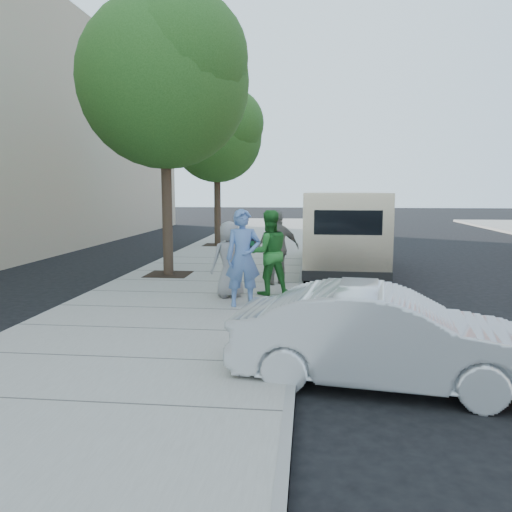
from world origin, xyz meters
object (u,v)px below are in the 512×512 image
object	(u,v)px
person_striped_polo	(278,248)
parking_meter	(249,256)
tree_far	(218,133)
person_officer	(243,258)
person_green_shirt	(269,252)
person_gray_shirt	(230,259)
sedan	(383,337)
tree_near	(166,76)
van	(342,230)

from	to	relation	value
person_striped_polo	parking_meter	bearing A→B (deg)	56.75
tree_far	person_officer	world-z (taller)	tree_far
person_green_shirt	parking_meter	bearing A→B (deg)	49.34
parking_meter	person_gray_shirt	bearing A→B (deg)	138.97
person_striped_polo	sedan	bearing A→B (deg)	85.40
tree_far	sedan	bearing A→B (deg)	-71.79
parking_meter	person_gray_shirt	distance (m)	0.76
sedan	person_gray_shirt	bearing A→B (deg)	39.32
person_striped_polo	person_officer	bearing A→B (deg)	56.16
tree_near	parking_meter	distance (m)	6.09
tree_far	tree_near	bearing A→B (deg)	-90.00
parking_meter	person_officer	size ratio (longest dim) A/B	0.69
person_green_shirt	person_gray_shirt	world-z (taller)	person_green_shirt
parking_meter	person_striped_polo	distance (m)	2.19
tree_far	parking_meter	world-z (taller)	tree_far
tree_near	person_green_shirt	distance (m)	5.84
person_green_shirt	person_striped_polo	distance (m)	1.21
van	parking_meter	bearing A→B (deg)	-111.85
tree_far	person_gray_shirt	xyz separation A→B (m)	(2.14, -10.33, -3.89)
tree_near	person_gray_shirt	bearing A→B (deg)	-51.91
tree_near	person_officer	xyz separation A→B (m)	(2.56, -3.56, -4.40)
person_green_shirt	person_gray_shirt	bearing A→B (deg)	3.77
person_gray_shirt	person_officer	bearing A→B (deg)	85.80
parking_meter	sedan	distance (m)	4.48
parking_meter	sedan	xyz separation A→B (m)	(2.21, -3.87, -0.50)
person_officer	van	bearing A→B (deg)	52.24
parking_meter	person_officer	distance (m)	0.28
sedan	tree_near	bearing A→B (deg)	41.95
van	tree_far	bearing A→B (deg)	132.39
van	person_striped_polo	bearing A→B (deg)	-118.14
person_officer	person_green_shirt	xyz separation A→B (m)	(0.42, 1.21, -0.03)
van	person_officer	size ratio (longest dim) A/B	3.34
person_officer	person_striped_polo	size ratio (longest dim) A/B	1.07
tree_far	person_striped_polo	distance (m)	10.04
tree_far	van	distance (m)	8.24
person_officer	person_green_shirt	world-z (taller)	person_officer
parking_meter	sedan	bearing A→B (deg)	-53.13
tree_near	van	size ratio (longest dim) A/B	1.14
tree_near	person_gray_shirt	size ratio (longest dim) A/B	4.45
tree_near	parking_meter	xyz separation A→B (m)	(2.64, -3.29, -4.40)
sedan	person_striped_polo	distance (m)	6.27
parking_meter	person_officer	xyz separation A→B (m)	(-0.09, -0.27, -0.00)
tree_near	person_striped_polo	world-z (taller)	tree_near
van	sedan	distance (m)	9.20
tree_far	person_officer	distance (m)	12.04
van	person_green_shirt	bearing A→B (deg)	-112.51
tree_near	tree_far	bearing A→B (deg)	90.00
sedan	person_green_shirt	xyz separation A→B (m)	(-1.88, 4.80, 0.47)
person_green_shirt	person_gray_shirt	size ratio (longest dim) A/B	1.13
sedan	person_striped_polo	bearing A→B (deg)	23.95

